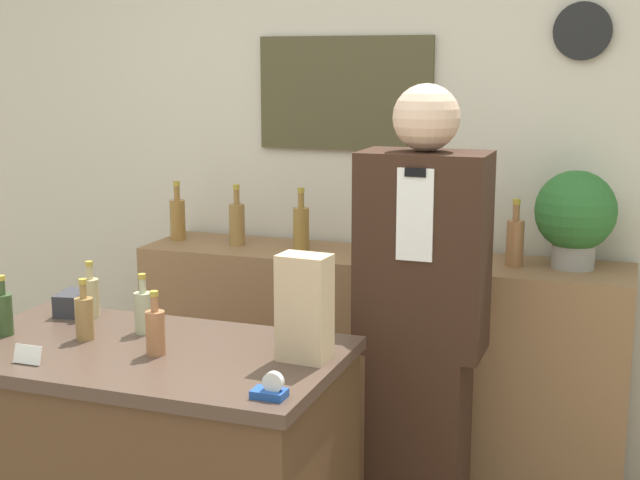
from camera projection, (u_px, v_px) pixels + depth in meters
back_wall at (371, 163)px, 3.93m from camera, size 5.20×0.09×2.70m
back_shelf at (376, 370)px, 3.80m from camera, size 2.05×0.43×1.00m
shopkeeper at (421, 334)px, 3.11m from camera, size 0.43×0.27×1.72m
potted_plant at (575, 214)px, 3.44m from camera, size 0.31×0.31×0.38m
paper_bag at (305, 308)px, 2.60m from camera, size 0.16×0.11×0.32m
tape_dispenser at (271, 390)px, 2.33m from camera, size 0.09×0.06×0.07m
price_card_right at (28, 355)px, 2.59m from camera, size 0.09×0.02×0.06m
gift_box at (76, 303)px, 3.10m from camera, size 0.14×0.16×0.08m
counter_bottle_0 at (3, 313)px, 2.86m from camera, size 0.06×0.06×0.20m
counter_bottle_1 at (91, 296)px, 3.06m from camera, size 0.06×0.06×0.20m
counter_bottle_2 at (84, 317)px, 2.81m from camera, size 0.06×0.06×0.20m
counter_bottle_3 at (143, 311)px, 2.88m from camera, size 0.06×0.06×0.20m
counter_bottle_4 at (155, 331)px, 2.66m from camera, size 0.06×0.06×0.20m
shelf_bottle_0 at (178, 218)px, 4.01m from camera, size 0.07×0.07×0.27m
shelf_bottle_1 at (237, 222)px, 3.90m from camera, size 0.07×0.07×0.27m
shelf_bottle_2 at (301, 227)px, 3.80m from camera, size 0.07×0.07×0.27m
shelf_bottle_3 at (368, 231)px, 3.70m from camera, size 0.07×0.07×0.27m
shelf_bottle_4 at (441, 235)px, 3.61m from camera, size 0.07×0.07×0.27m
shelf_bottle_5 at (515, 241)px, 3.49m from camera, size 0.07×0.07×0.27m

